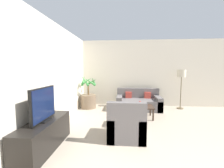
# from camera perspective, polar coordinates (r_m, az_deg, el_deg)

# --- Properties ---
(wall_back) EXTENTS (7.97, 0.06, 2.70)m
(wall_back) POSITION_cam_1_polar(r_m,az_deg,el_deg) (6.43, 17.64, 3.91)
(wall_back) COLOR beige
(wall_back) RESTS_ON ground_plane
(wall_left) EXTENTS (0.06, 7.57, 2.70)m
(wall_left) POSITION_cam_1_polar(r_m,az_deg,el_deg) (3.73, -24.08, 2.59)
(wall_left) COLOR beige
(wall_left) RESTS_ON ground_plane
(tv_console) EXTENTS (0.44, 1.41, 0.55)m
(tv_console) POSITION_cam_1_polar(r_m,az_deg,el_deg) (3.25, -24.32, -17.31)
(tv_console) COLOR black
(tv_console) RESTS_ON ground_plane
(television) EXTENTS (0.18, 0.78, 0.63)m
(television) POSITION_cam_1_polar(r_m,az_deg,el_deg) (3.07, -24.72, -7.06)
(television) COLOR black
(television) RESTS_ON tv_console
(potted_palm) EXTENTS (0.70, 0.71, 1.30)m
(potted_palm) POSITION_cam_1_polar(r_m,az_deg,el_deg) (5.94, -8.96, -5.45)
(potted_palm) COLOR brown
(potted_palm) RESTS_ON ground_plane
(sofa_loveseat) EXTENTS (1.63, 0.88, 0.77)m
(sofa_loveseat) POSITION_cam_1_polar(r_m,az_deg,el_deg) (5.80, 10.00, -6.96)
(sofa_loveseat) COLOR #605B5B
(sofa_loveseat) RESTS_ON ground_plane
(floor_lamp) EXTENTS (0.31, 0.31, 1.50)m
(floor_lamp) POSITION_cam_1_polar(r_m,az_deg,el_deg) (6.25, 24.97, 2.82)
(floor_lamp) COLOR brown
(floor_lamp) RESTS_ON ground_plane
(coffee_table) EXTENTS (0.84, 0.59, 0.37)m
(coffee_table) POSITION_cam_1_polar(r_m,az_deg,el_deg) (4.82, 10.51, -8.81)
(coffee_table) COLOR #38281E
(coffee_table) RESTS_ON ground_plane
(fruit_bowl) EXTENTS (0.26, 0.26, 0.05)m
(fruit_bowl) POSITION_cam_1_polar(r_m,az_deg,el_deg) (4.86, 10.63, -7.76)
(fruit_bowl) COLOR #997A4C
(fruit_bowl) RESTS_ON coffee_table
(apple_red) EXTENTS (0.08, 0.08, 0.08)m
(apple_red) POSITION_cam_1_polar(r_m,az_deg,el_deg) (4.90, 10.62, -6.84)
(apple_red) COLOR red
(apple_red) RESTS_ON fruit_bowl
(apple_green) EXTENTS (0.06, 0.06, 0.06)m
(apple_green) POSITION_cam_1_polar(r_m,az_deg,el_deg) (4.81, 11.14, -7.17)
(apple_green) COLOR olive
(apple_green) RESTS_ON fruit_bowl
(orange_fruit) EXTENTS (0.07, 0.07, 0.07)m
(orange_fruit) POSITION_cam_1_polar(r_m,az_deg,el_deg) (4.82, 10.10, -7.08)
(orange_fruit) COLOR orange
(orange_fruit) RESTS_ON fruit_bowl
(armchair) EXTENTS (0.79, 0.79, 0.87)m
(armchair) POSITION_cam_1_polar(r_m,az_deg,el_deg) (3.42, 5.49, -15.68)
(armchair) COLOR #605B5B
(armchair) RESTS_ON ground_plane
(ottoman) EXTENTS (0.61, 0.49, 0.40)m
(ottoman) POSITION_cam_1_polar(r_m,az_deg,el_deg) (4.16, 6.43, -12.87)
(ottoman) COLOR #605B5B
(ottoman) RESTS_ON ground_plane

